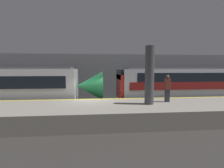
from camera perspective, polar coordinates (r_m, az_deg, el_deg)
name	(u,v)px	position (r m, az deg, el deg)	size (l,w,h in m)	color
ground_plane	(92,112)	(13.12, -6.49, -9.13)	(120.00, 120.00, 0.00)	#33302D
platform	(92,113)	(10.88, -6.64, -9.42)	(40.00, 4.37, 1.00)	gray
station_rear_barrier	(93,76)	(19.00, -6.36, 2.54)	(50.00, 0.15, 4.76)	gray
support_pillar_near	(149,75)	(11.04, 12.15, 2.80)	(0.56, 0.56, 3.61)	#47474C
person_waiting	(167,88)	(12.16, 17.63, -1.11)	(0.38, 0.24, 1.80)	#2D2D38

